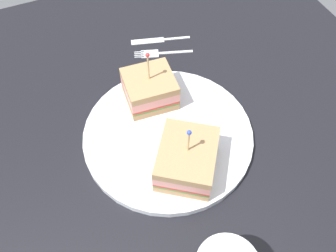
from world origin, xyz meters
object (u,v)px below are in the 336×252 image
at_px(sandwich_half_front, 190,158).
at_px(sandwich_half_back, 148,90).
at_px(fork, 157,53).
at_px(plate, 168,135).
at_px(knife, 157,40).

height_order(sandwich_half_front, sandwich_half_back, sandwich_half_back).
distance_m(sandwich_half_back, fork, 0.14).
bearing_deg(fork, sandwich_half_front, -11.65).
distance_m(plate, fork, 0.21).
height_order(plate, fork, plate).
bearing_deg(fork, knife, 156.92).
bearing_deg(sandwich_half_back, fork, 151.25).
distance_m(sandwich_half_front, sandwich_half_back, 0.15).
bearing_deg(sandwich_half_back, plate, 2.45).
bearing_deg(knife, sandwich_half_back, -27.44).
height_order(plate, sandwich_half_back, sandwich_half_back).
relative_size(sandwich_half_back, knife, 0.90).
relative_size(sandwich_half_front, sandwich_half_back, 1.19).
relative_size(sandwich_half_back, fork, 0.94).
bearing_deg(sandwich_half_front, fork, 168.35).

